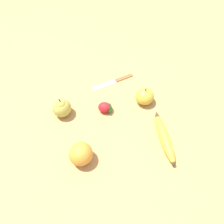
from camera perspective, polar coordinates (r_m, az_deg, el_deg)
ground_plane at (r=0.87m, az=3.59°, el=-1.67°), size 3.00×3.00×0.00m
banana at (r=0.83m, az=13.48°, el=-6.29°), size 0.18×0.17×0.04m
orange at (r=0.75m, az=-8.14°, el=-10.79°), size 0.08×0.08×0.08m
pear at (r=0.87m, az=-13.02°, el=1.19°), size 0.07×0.07×0.09m
strawberry at (r=0.87m, az=-1.63°, el=1.16°), size 0.07×0.06×0.04m
apple at (r=0.90m, az=8.51°, el=4.07°), size 0.07×0.07×0.08m
paring_knife at (r=0.99m, az=0.68°, el=8.08°), size 0.10×0.19×0.01m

